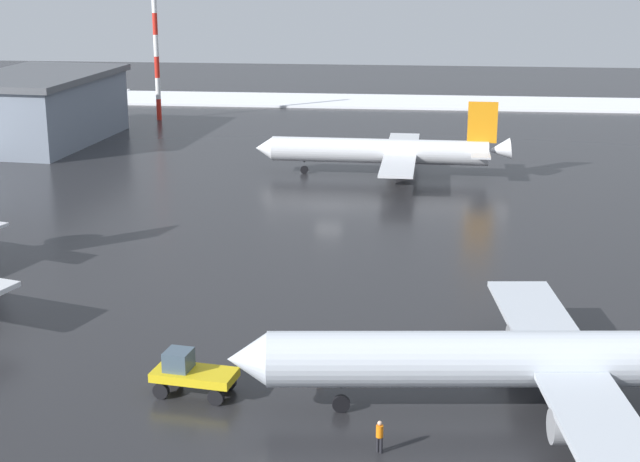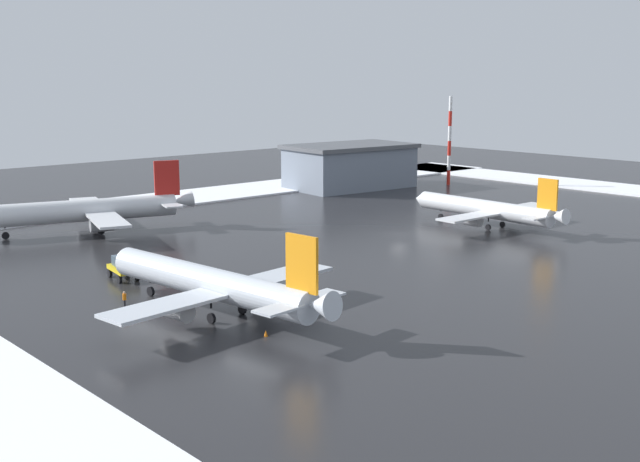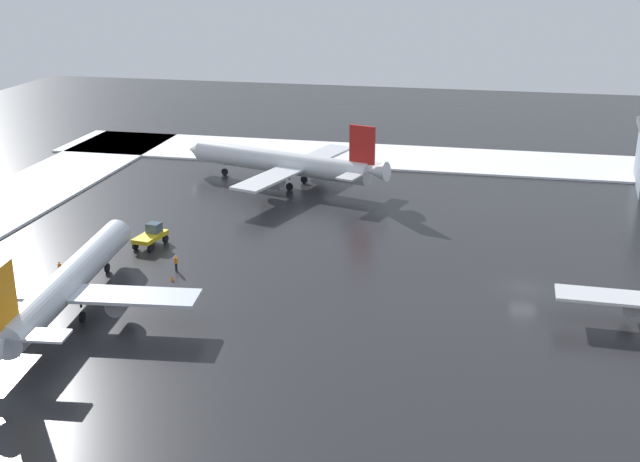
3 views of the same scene
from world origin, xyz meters
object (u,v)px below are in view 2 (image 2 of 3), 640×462
(ground_crew_mid_apron, at_px, (197,272))
(ground_crew_near_tug, at_px, (124,299))
(airplane_foreground_jet, at_px, (83,211))
(airplane_parked_starboard, at_px, (213,284))
(cargo_hangar, at_px, (350,166))
(traffic_cone_near_nose, at_px, (215,282))
(airplane_distant_tail, at_px, (487,209))
(pushback_tug, at_px, (122,267))
(traffic_cone_mid_line, at_px, (266,333))
(antenna_mast, at_px, (450,141))

(ground_crew_mid_apron, distance_m, ground_crew_near_tug, 11.93)
(airplane_foreground_jet, bearing_deg, airplane_parked_starboard, 95.80)
(cargo_hangar, bearing_deg, traffic_cone_near_nose, 40.50)
(ground_crew_near_tug, bearing_deg, airplane_distant_tail, -145.75)
(airplane_parked_starboard, xyz_separation_m, ground_crew_mid_apron, (-5.96, -11.78, -2.09))
(pushback_tug, xyz_separation_m, traffic_cone_mid_line, (0.70, 26.76, -1.01))
(pushback_tug, distance_m, traffic_cone_mid_line, 26.79)
(antenna_mast, bearing_deg, ground_crew_near_tug, 20.95)
(airplane_distant_tail, distance_m, pushback_tug, 56.38)
(airplane_distant_tail, bearing_deg, pushback_tug, 82.43)
(airplane_parked_starboard, relative_size, ground_crew_mid_apron, 18.26)
(airplane_parked_starboard, relative_size, cargo_hangar, 1.19)
(airplane_parked_starboard, height_order, traffic_cone_near_nose, airplane_parked_starboard)
(airplane_parked_starboard, bearing_deg, traffic_cone_near_nose, -41.49)
(airplane_foreground_jet, xyz_separation_m, ground_crew_near_tug, (14.46, 38.29, -2.32))
(airplane_foreground_jet, distance_m, antenna_mast, 80.20)
(traffic_cone_mid_line, bearing_deg, ground_crew_mid_apron, -107.35)
(ground_crew_near_tug, height_order, cargo_hangar, cargo_hangar)
(antenna_mast, relative_size, traffic_cone_near_nose, 33.17)
(pushback_tug, bearing_deg, traffic_cone_near_nose, -137.55)
(antenna_mast, height_order, cargo_hangar, antenna_mast)
(ground_crew_mid_apron, xyz_separation_m, traffic_cone_mid_line, (6.29, 20.13, -0.70))
(ground_crew_mid_apron, xyz_separation_m, cargo_hangar, (-64.85, -42.54, 3.47))
(airplane_foreground_jet, height_order, pushback_tug, airplane_foreground_jet)
(airplane_distant_tail, height_order, ground_crew_near_tug, airplane_distant_tail)
(antenna_mast, xyz_separation_m, traffic_cone_mid_line, (89.51, 52.14, -8.85))
(airplane_parked_starboard, height_order, pushback_tug, airplane_parked_starboard)
(airplane_parked_starboard, relative_size, traffic_cone_near_nose, 56.76)
(airplane_parked_starboard, distance_m, ground_crew_near_tug, 9.50)
(ground_crew_mid_apron, height_order, ground_crew_near_tug, same)
(airplane_parked_starboard, bearing_deg, airplane_foreground_jet, -17.37)
(airplane_distant_tail, height_order, cargo_hangar, cargo_hangar)
(ground_crew_mid_apron, bearing_deg, ground_crew_near_tug, -153.89)
(airplane_distant_tail, xyz_separation_m, traffic_cone_mid_line, (56.39, 18.12, -2.47))
(cargo_hangar, distance_m, traffic_cone_mid_line, 94.90)
(traffic_cone_near_nose, height_order, traffic_cone_mid_line, same)
(airplane_parked_starboard, height_order, ground_crew_near_tug, airplane_parked_starboard)
(ground_crew_mid_apron, relative_size, ground_crew_near_tug, 1.00)
(airplane_parked_starboard, xyz_separation_m, pushback_tug, (-0.37, -18.41, -1.78))
(pushback_tug, bearing_deg, airplane_foreground_jet, -9.04)
(airplane_foreground_jet, height_order, ground_crew_mid_apron, airplane_foreground_jet)
(airplane_distant_tail, relative_size, traffic_cone_mid_line, 50.76)
(pushback_tug, height_order, cargo_hangar, cargo_hangar)
(ground_crew_mid_apron, relative_size, traffic_cone_near_nose, 3.11)
(pushback_tug, relative_size, cargo_hangar, 0.19)
(traffic_cone_mid_line, bearing_deg, airplane_foreground_jet, -99.98)
(airplane_foreground_jet, xyz_separation_m, traffic_cone_mid_line, (9.55, 54.29, -3.01))
(antenna_mast, bearing_deg, ground_crew_mid_apron, 21.04)
(airplane_foreground_jet, bearing_deg, traffic_cone_mid_line, 97.17)
(antenna_mast, bearing_deg, cargo_hangar, -29.82)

